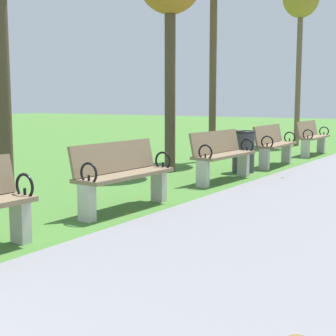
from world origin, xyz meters
TOP-DOWN VIEW (x-y plane):
  - park_bench_3 at (-0.50, 5.18)m, footprint 0.52×1.61m
  - park_bench_4 at (-0.50, 8.06)m, footprint 0.54×1.62m
  - park_bench_5 at (-0.50, 10.58)m, footprint 0.54×1.62m
  - park_bench_6 at (-0.50, 13.30)m, footprint 0.51×1.61m
  - tree_5 at (-1.75, 15.73)m, footprint 1.12×1.12m
  - trash_bin at (-0.65, 9.30)m, footprint 0.48×0.48m
  - scattered_leaves at (0.39, 5.93)m, footprint 5.23×16.43m

SIDE VIEW (x-z plane):
  - scattered_leaves at x=0.39m, z-range 0.00..0.02m
  - trash_bin at x=-0.65m, z-range 0.00..0.84m
  - park_bench_3 at x=-0.50m, z-range 0.04..0.93m
  - park_bench_4 at x=-0.50m, z-range 0.04..0.93m
  - park_bench_5 at x=-0.50m, z-range 0.04..0.93m
  - park_bench_6 at x=-0.50m, z-range 0.04..0.93m
  - tree_5 at x=-1.75m, z-range 1.81..7.01m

